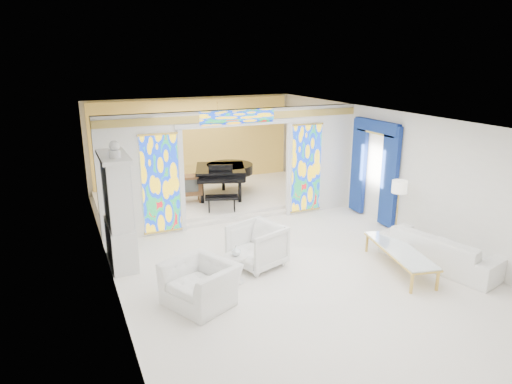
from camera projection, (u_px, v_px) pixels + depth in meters
name	position (u px, v px, depth m)	size (l,w,h in m)	color
floor	(269.00, 248.00, 10.58)	(12.00, 12.00, 0.00)	white
ceiling	(270.00, 119.00, 9.72)	(7.00, 12.00, 0.02)	silver
wall_back	(193.00, 142.00, 15.41)	(7.00, 0.02, 3.00)	white
wall_front	(510.00, 326.00, 4.89)	(7.00, 0.02, 3.00)	white
wall_left	(106.00, 206.00, 8.80)	(0.02, 12.00, 3.00)	white
wall_right	(395.00, 171.00, 11.50)	(0.02, 12.00, 3.00)	white
partition_wall	(237.00, 162.00, 11.86)	(7.00, 0.22, 3.00)	white
stained_glass_left	(161.00, 184.00, 11.08)	(0.90, 0.04, 2.40)	gold
stained_glass_right	(306.00, 168.00, 12.65)	(0.90, 0.04, 2.40)	gold
stained_glass_transom	(238.00, 117.00, 11.43)	(2.00, 0.04, 0.34)	gold
alcove_platform	(212.00, 197.00, 14.15)	(6.80, 3.80, 0.18)	white
gold_curtain_back	(194.00, 143.00, 15.31)	(6.70, 0.10, 2.90)	#E0B64E
chandelier	(218.00, 118.00, 13.44)	(0.48, 0.48, 0.30)	gold
blue_drapes	(374.00, 163.00, 12.06)	(0.14, 1.85, 2.65)	navy
china_cabinet	(118.00, 211.00, 9.52)	(0.56, 1.46, 2.72)	silver
armchair_left	(200.00, 284.00, 8.13)	(1.19, 1.04, 0.77)	silver
armchair_right	(257.00, 246.00, 9.58)	(0.97, 1.00, 0.91)	silver
sofa	(441.00, 249.00, 9.63)	(2.48, 0.97, 0.72)	white
side_table	(236.00, 265.00, 8.89)	(0.59, 0.59, 0.57)	silver
vase	(236.00, 250.00, 8.80)	(0.20, 0.20, 0.21)	white
coffee_table	(400.00, 251.00, 9.41)	(1.08, 2.18, 0.47)	white
floor_lamp	(399.00, 190.00, 10.75)	(0.40, 0.40, 1.48)	gold
grand_piano	(225.00, 171.00, 13.89)	(2.27, 2.86, 1.10)	black
tv_console	(190.00, 185.00, 13.22)	(0.75, 0.56, 0.80)	brown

